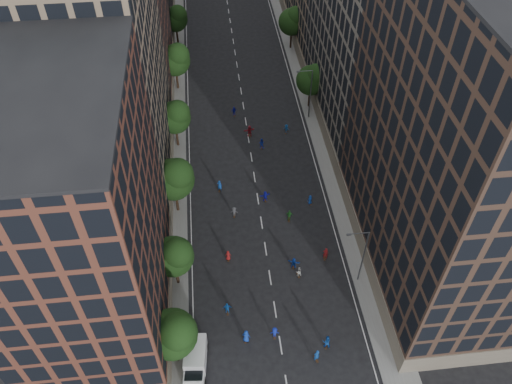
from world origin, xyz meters
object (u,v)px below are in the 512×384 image
streetlamp_far (309,91)px  skater_1 (317,355)px  skater_2 (326,342)px  skater_0 (246,336)px  streetlamp_near (362,254)px  cargo_van (195,360)px

streetlamp_far → skater_1: (-6.81, -42.57, -4.24)m
streetlamp_far → skater_2: streetlamp_far is taller
streetlamp_far → skater_0: (-14.08, -39.52, -4.25)m
skater_0 → skater_2: size_ratio=0.97×
streetlamp_near → skater_1: streetlamp_near is taller
streetlamp_far → skater_0: 42.17m
streetlamp_near → skater_2: size_ratio=4.77×
streetlamp_far → cargo_van: 46.42m
skater_0 → streetlamp_far: bearing=-88.2°
skater_1 → skater_2: skater_2 is taller
cargo_van → skater_0: cargo_van is taller
streetlamp_far → skater_1: streetlamp_far is taller
streetlamp_near → skater_1: (-6.81, -9.57, -4.24)m
cargo_van → skater_0: 6.07m
streetlamp_near → cargo_van: 21.90m
streetlamp_far → skater_2: bearing=-97.5°
streetlamp_near → cargo_van: size_ratio=1.75×
streetlamp_far → skater_2: 41.71m
streetlamp_near → skater_0: bearing=-155.2°
streetlamp_far → skater_0: size_ratio=4.92×
skater_1 → skater_2: (1.37, 1.43, 0.02)m
skater_0 → skater_2: skater_2 is taller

